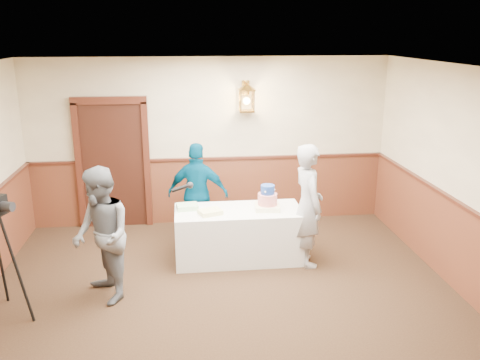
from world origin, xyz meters
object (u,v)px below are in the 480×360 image
object	(u,v)px
assistant_p	(198,194)
tiered_cake	(267,200)
display_table	(238,234)
interviewer	(102,236)
baker	(308,205)
sheet_cake_yellow	(210,212)
sheet_cake_green	(187,207)

from	to	relation	value
assistant_p	tiered_cake	bearing A→B (deg)	158.23
display_table	assistant_p	bearing A→B (deg)	130.13
interviewer	baker	xyz separation A→B (m)	(2.70, 0.71, 0.03)
tiered_cake	sheet_cake_yellow	world-z (taller)	tiered_cake
sheet_cake_yellow	interviewer	size ratio (longest dim) A/B	0.18
sheet_cake_green	interviewer	size ratio (longest dim) A/B	0.18
tiered_cake	assistant_p	bearing A→B (deg)	145.28
tiered_cake	baker	world-z (taller)	baker
tiered_cake	sheet_cake_green	xyz separation A→B (m)	(-1.13, 0.13, -0.11)
display_table	sheet_cake_yellow	distance (m)	0.59
assistant_p	interviewer	bearing A→B (deg)	66.30
display_table	sheet_cake_yellow	bearing A→B (deg)	-162.12
tiered_cake	sheet_cake_yellow	xyz separation A→B (m)	(-0.82, -0.12, -0.11)
baker	assistant_p	world-z (taller)	baker
tiered_cake	sheet_cake_green	distance (m)	1.15
display_table	baker	bearing A→B (deg)	-15.13
sheet_cake_yellow	baker	bearing A→B (deg)	-5.22
sheet_cake_yellow	sheet_cake_green	distance (m)	0.40
tiered_cake	display_table	bearing A→B (deg)	177.85
baker	display_table	bearing A→B (deg)	66.65
display_table	assistant_p	size ratio (longest dim) A/B	1.13
baker	assistant_p	bearing A→B (deg)	50.49
display_table	sheet_cake_yellow	size ratio (longest dim) A/B	6.00
tiered_cake	interviewer	xyz separation A→B (m)	(-2.17, -0.95, -0.05)
baker	sheet_cake_yellow	bearing A→B (deg)	76.56
display_table	sheet_cake_green	distance (m)	0.84
baker	tiered_cake	bearing A→B (deg)	57.44
assistant_p	baker	bearing A→B (deg)	161.67
baker	assistant_p	size ratio (longest dim) A/B	1.09
tiered_cake	assistant_p	size ratio (longest dim) A/B	0.24
tiered_cake	interviewer	bearing A→B (deg)	-156.31
display_table	baker	world-z (taller)	baker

